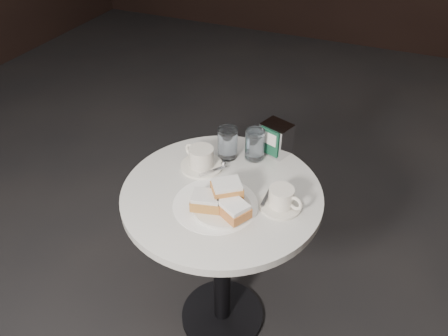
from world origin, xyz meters
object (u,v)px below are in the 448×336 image
at_px(coffee_cup_left, 201,159).
at_px(cafe_table, 222,231).
at_px(beignet_plate, 222,202).
at_px(coffee_cup_right, 281,199).
at_px(napkin_dispenser, 276,138).
at_px(water_glass_right, 255,145).
at_px(water_glass_left, 228,143).

bearing_deg(coffee_cup_left, cafe_table, -16.06).
distance_m(cafe_table, beignet_plate, 0.25).
relative_size(coffee_cup_right, napkin_dispenser, 1.35).
bearing_deg(beignet_plate, cafe_table, 114.11).
xyz_separation_m(beignet_plate, coffee_cup_left, (-0.16, 0.19, 0.00)).
height_order(water_glass_right, napkin_dispenser, napkin_dispenser).
height_order(coffee_cup_left, water_glass_right, water_glass_right).
bearing_deg(water_glass_right, coffee_cup_left, -140.45).
bearing_deg(beignet_plate, water_glass_left, 109.39).
distance_m(beignet_plate, coffee_cup_left, 0.25).
height_order(coffee_cup_right, water_glass_left, water_glass_left).
height_order(coffee_cup_right, water_glass_right, water_glass_right).
distance_m(coffee_cup_left, water_glass_left, 0.12).
distance_m(cafe_table, coffee_cup_right, 0.31).
height_order(coffee_cup_left, coffee_cup_right, coffee_cup_left).
bearing_deg(water_glass_right, cafe_table, -98.98).
xyz_separation_m(beignet_plate, coffee_cup_right, (0.17, 0.09, -0.00)).
bearing_deg(coffee_cup_left, beignet_plate, -26.69).
height_order(cafe_table, coffee_cup_right, coffee_cup_right).
xyz_separation_m(cafe_table, beignet_plate, (0.04, -0.09, 0.23)).
bearing_deg(water_glass_right, napkin_dispenser, 47.49).
bearing_deg(cafe_table, water_glass_right, 81.02).
xyz_separation_m(water_glass_right, napkin_dispenser, (0.06, 0.07, 0.00)).
height_order(beignet_plate, water_glass_left, water_glass_left).
relative_size(coffee_cup_left, coffee_cup_right, 1.17).
bearing_deg(cafe_table, coffee_cup_left, 141.90).
xyz_separation_m(water_glass_left, water_glass_right, (0.10, 0.03, -0.00)).
height_order(beignet_plate, coffee_cup_right, beignet_plate).
bearing_deg(coffee_cup_right, coffee_cup_left, 178.87).
distance_m(cafe_table, water_glass_left, 0.33).
xyz_separation_m(coffee_cup_left, water_glass_left, (0.06, 0.10, 0.02)).
distance_m(coffee_cup_right, water_glass_left, 0.34).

